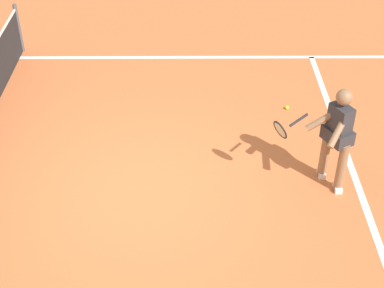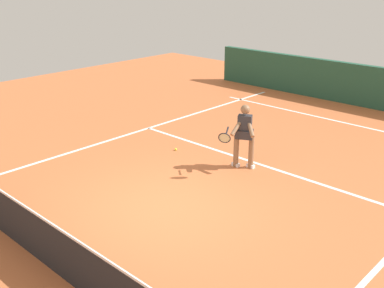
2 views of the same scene
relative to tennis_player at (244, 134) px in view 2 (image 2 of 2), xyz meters
name	(u,v)px [view 2 (image 2 of 2)]	position (x,y,z in m)	size (l,w,h in m)	color
ground_plane	(166,207)	(-0.09, 2.64, -0.85)	(26.19, 26.19, 0.00)	#C66638
court_back_wall	(374,88)	(-0.09, -7.14, -0.13)	(12.89, 0.24, 1.43)	#23513D
baseline_marking	(341,122)	(-0.09, -4.94, -0.84)	(8.89, 0.10, 0.01)	white
service_line_marking	(256,163)	(-0.09, -0.43, -0.84)	(7.89, 0.10, 0.01)	white
sideline_right_marking	(59,156)	(3.85, 2.64, -0.84)	(0.10, 18.14, 0.01)	white
court_net	(43,240)	(-0.09, 5.32, -0.39)	(8.57, 0.08, 0.98)	#4C4C51
tennis_player	(244,134)	(0.00, 0.00, 0.00)	(0.68, 1.13, 1.55)	#8C6647
tennis_ball_mid	(176,149)	(1.96, 0.31, -0.81)	(0.07, 0.07, 0.07)	#D1E533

